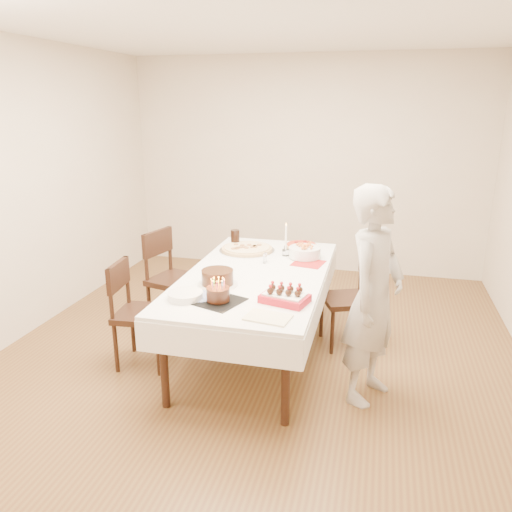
% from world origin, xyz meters
% --- Properties ---
extents(floor, '(5.00, 5.00, 0.00)m').
position_xyz_m(floor, '(0.00, 0.00, 0.00)').
color(floor, brown).
rests_on(floor, ground).
extents(wall_back, '(4.50, 0.04, 2.70)m').
position_xyz_m(wall_back, '(0.00, 2.50, 1.35)').
color(wall_back, beige).
rests_on(wall_back, floor).
extents(wall_front, '(4.50, 0.04, 2.70)m').
position_xyz_m(wall_front, '(0.00, -2.50, 1.35)').
color(wall_front, beige).
rests_on(wall_front, floor).
extents(wall_left, '(0.04, 5.00, 2.70)m').
position_xyz_m(wall_left, '(-2.25, 0.00, 1.35)').
color(wall_left, beige).
rests_on(wall_left, floor).
extents(ceiling, '(5.00, 5.00, 0.00)m').
position_xyz_m(ceiling, '(0.00, 0.00, 2.70)').
color(ceiling, white).
rests_on(ceiling, wall_back).
extents(dining_table, '(1.83, 2.41, 0.75)m').
position_xyz_m(dining_table, '(-0.02, 0.00, 0.38)').
color(dining_table, white).
rests_on(dining_table, floor).
extents(chair_right_savory, '(0.57, 0.57, 0.86)m').
position_xyz_m(chair_right_savory, '(0.72, 0.38, 0.43)').
color(chair_right_savory, black).
rests_on(chair_right_savory, floor).
extents(chair_left_savory, '(0.60, 0.60, 0.96)m').
position_xyz_m(chair_left_savory, '(-0.91, 0.36, 0.48)').
color(chair_left_savory, black).
rests_on(chair_left_savory, floor).
extents(chair_left_dessert, '(0.50, 0.50, 0.90)m').
position_xyz_m(chair_left_dessert, '(-0.89, -0.39, 0.45)').
color(chair_left_dessert, black).
rests_on(chair_left_dessert, floor).
extents(person, '(0.58, 0.69, 1.60)m').
position_xyz_m(person, '(0.95, -0.43, 0.80)').
color(person, beige).
rests_on(person, floor).
extents(pizza_white, '(0.63, 0.63, 0.04)m').
position_xyz_m(pizza_white, '(-0.27, 0.61, 0.77)').
color(pizza_white, beige).
rests_on(pizza_white, dining_table).
extents(pizza_pepperoni, '(0.35, 0.35, 0.04)m').
position_xyz_m(pizza_pepperoni, '(0.23, 0.84, 0.77)').
color(pizza_pepperoni, red).
rests_on(pizza_pepperoni, dining_table).
extents(red_placemat, '(0.31, 0.31, 0.01)m').
position_xyz_m(red_placemat, '(0.37, 0.37, 0.75)').
color(red_placemat, '#B21E1E').
rests_on(red_placemat, dining_table).
extents(pasta_bowl, '(0.39, 0.39, 0.09)m').
position_xyz_m(pasta_bowl, '(0.31, 0.53, 0.80)').
color(pasta_bowl, white).
rests_on(pasta_bowl, dining_table).
extents(taper_candle, '(0.09, 0.09, 0.32)m').
position_xyz_m(taper_candle, '(0.12, 0.56, 0.91)').
color(taper_candle, white).
rests_on(taper_candle, dining_table).
extents(shaker_pair, '(0.08, 0.08, 0.09)m').
position_xyz_m(shaker_pair, '(-0.02, 0.28, 0.79)').
color(shaker_pair, white).
rests_on(shaker_pair, dining_table).
extents(cola_glass, '(0.11, 0.11, 0.16)m').
position_xyz_m(cola_glass, '(-0.43, 0.76, 0.83)').
color(cola_glass, black).
rests_on(cola_glass, dining_table).
extents(layer_cake, '(0.41, 0.41, 0.13)m').
position_xyz_m(layer_cake, '(-0.25, -0.35, 0.81)').
color(layer_cake, black).
rests_on(layer_cake, dining_table).
extents(cake_board, '(0.41, 0.41, 0.01)m').
position_xyz_m(cake_board, '(-0.14, -0.67, 0.75)').
color(cake_board, black).
rests_on(cake_board, dining_table).
extents(birthday_cake, '(0.17, 0.17, 0.16)m').
position_xyz_m(birthday_cake, '(-0.13, -0.68, 0.84)').
color(birthday_cake, '#39170F').
rests_on(birthday_cake, dining_table).
extents(strawberry_box, '(0.37, 0.30, 0.08)m').
position_xyz_m(strawberry_box, '(0.33, -0.57, 0.79)').
color(strawberry_box, '#A41221').
rests_on(strawberry_box, dining_table).
extents(box_lid, '(0.32, 0.24, 0.02)m').
position_xyz_m(box_lid, '(0.28, -0.87, 0.75)').
color(box_lid, beige).
rests_on(box_lid, dining_table).
extents(plate_stack, '(0.31, 0.31, 0.05)m').
position_xyz_m(plate_stack, '(-0.38, -0.68, 0.78)').
color(plate_stack, white).
rests_on(plate_stack, dining_table).
extents(china_plate, '(0.33, 0.33, 0.01)m').
position_xyz_m(china_plate, '(-0.30, -0.62, 0.76)').
color(china_plate, white).
rests_on(china_plate, dining_table).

